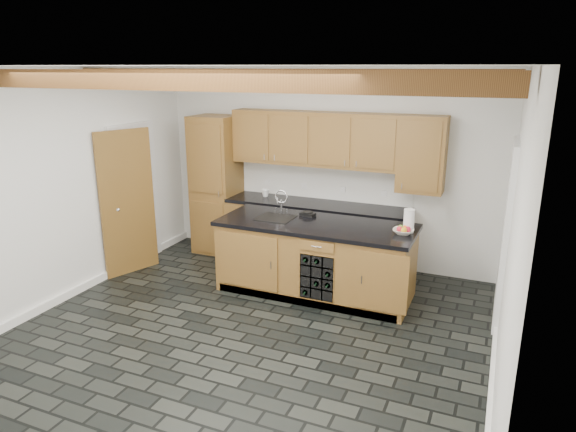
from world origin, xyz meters
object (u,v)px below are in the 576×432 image
kitchen_scale (308,214)px  fruit_bowl (403,231)px  island (316,258)px  paper_towel (409,221)px

kitchen_scale → fruit_bowl: same height
island → kitchen_scale: kitchen_scale is taller
kitchen_scale → paper_towel: size_ratio=0.77×
fruit_bowl → paper_towel: 0.15m
island → kitchen_scale: 0.60m
kitchen_scale → fruit_bowl: (1.28, -0.26, 0.00)m
kitchen_scale → fruit_bowl: 1.31m
kitchen_scale → island: bearing=-38.3°
island → paper_towel: size_ratio=8.94×
island → paper_towel: (1.11, 0.10, 0.60)m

